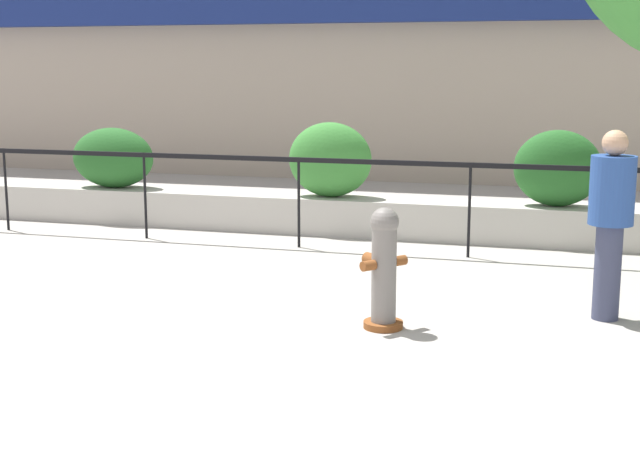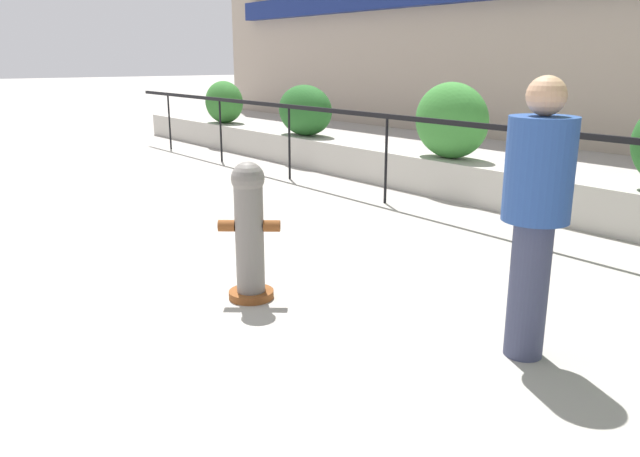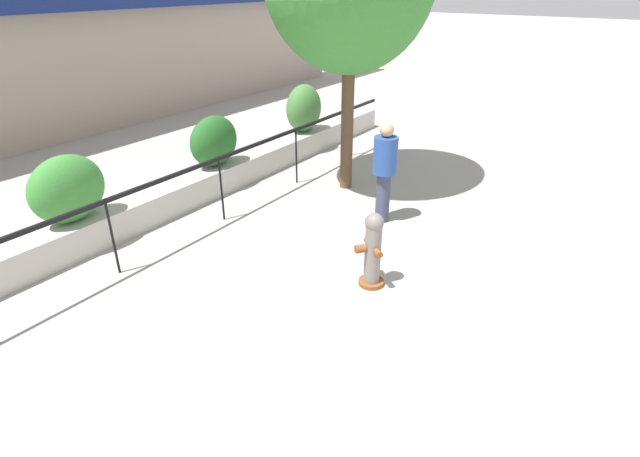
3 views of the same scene
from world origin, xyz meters
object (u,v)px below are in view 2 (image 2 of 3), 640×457
Objects in this scene: hedge_bush_2 at (451,120)px; fire_hydrant at (249,230)px; hedge_bush_1 at (305,110)px; pedestrian at (536,203)px; hedge_bush_0 at (224,102)px.

hedge_bush_2 reaches higher than fire_hydrant.
fire_hydrant is (4.99, -4.25, -0.39)m from hedge_bush_1.
hedge_bush_1 is at bearing 139.59° from fire_hydrant.
hedge_bush_2 is 4.59m from fire_hydrant.
pedestrian is at bearing -26.32° from hedge_bush_1.
fire_hydrant is 2.12m from pedestrian.
pedestrian reaches higher than hedge_bush_0.
hedge_bush_1 reaches higher than fire_hydrant.
hedge_bush_1 is 1.09× the size of hedge_bush_2.
hedge_bush_0 is at bearing 151.58° from fire_hydrant.
hedge_bush_0 is at bearing 160.73° from pedestrian.
hedge_bush_1 is 7.68m from pedestrian.
hedge_bush_1 is at bearing 153.68° from pedestrian.
fire_hydrant is 0.62× the size of pedestrian.
fire_hydrant is at bearing -28.42° from hedge_bush_0.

